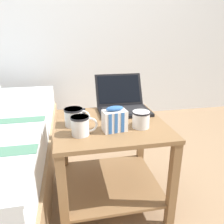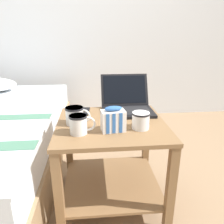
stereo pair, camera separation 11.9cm
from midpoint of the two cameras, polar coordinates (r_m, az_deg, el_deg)
name	(u,v)px [view 1 (the left image)]	position (r m, az deg, el deg)	size (l,w,h in m)	color
ground_plane	(111,199)	(1.55, -2.71, -21.92)	(8.00, 8.00, 0.00)	#937556
back_wall	(83,14)	(2.79, -8.79, 23.98)	(8.00, 0.05, 2.50)	silver
bedside_table	(111,152)	(1.34, -2.95, -10.53)	(0.62, 0.59, 0.55)	olive
laptop	(122,104)	(1.45, 0.41, 2.15)	(0.33, 0.33, 0.22)	black
mug_front_left	(74,116)	(1.23, -12.60, -1.06)	(0.14, 0.10, 0.10)	white
mug_front_right	(141,118)	(1.18, 4.79, -1.71)	(0.11, 0.12, 0.09)	white
mug_mid_center	(81,125)	(1.11, -11.23, -3.35)	(0.13, 0.09, 0.10)	white
snack_bag	(114,120)	(1.13, -2.47, -2.09)	(0.13, 0.09, 0.14)	white
cell_phone	(80,112)	(1.43, -10.82, -0.14)	(0.08, 0.15, 0.01)	black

